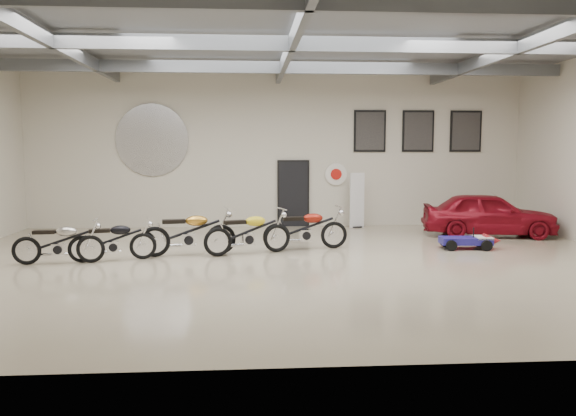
{
  "coord_description": "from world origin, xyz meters",
  "views": [
    {
      "loc": [
        -0.92,
        -12.22,
        2.51
      ],
      "look_at": [
        0.0,
        1.2,
        1.1
      ],
      "focal_mm": 35.0,
      "sensor_mm": 36.0,
      "label": 1
    }
  ],
  "objects": [
    {
      "name": "door",
      "position": [
        0.5,
        5.95,
        1.05
      ],
      "size": [
        0.92,
        0.08,
        2.1
      ],
      "primitive_type": "cube",
      "color": "black",
      "rests_on": "back_wall"
    },
    {
      "name": "ceiling",
      "position": [
        0.0,
        0.0,
        5.0
      ],
      "size": [
        16.0,
        12.0,
        0.01
      ],
      "primitive_type": "cube",
      "color": "slate",
      "rests_on": "back_wall"
    },
    {
      "name": "poster_right",
      "position": [
        6.2,
        5.96,
        3.1
      ],
      "size": [
        1.05,
        0.08,
        1.35
      ],
      "primitive_type": null,
      "color": "black",
      "rests_on": "back_wall"
    },
    {
      "name": "oil_sign",
      "position": [
        1.9,
        5.95,
        1.7
      ],
      "size": [
        0.72,
        0.1,
        0.72
      ],
      "primitive_type": null,
      "color": "white",
      "rests_on": "back_wall"
    },
    {
      "name": "motorcycle_yellow",
      "position": [
        -0.97,
        1.1,
        0.55
      ],
      "size": [
        2.22,
        1.3,
        1.1
      ],
      "primitive_type": null,
      "rotation": [
        0.0,
        0.0,
        0.32
      ],
      "color": "silver",
      "rests_on": "floor"
    },
    {
      "name": "banner_stand",
      "position": [
        2.52,
        5.5,
        0.9
      ],
      "size": [
        0.52,
        0.32,
        1.8
      ],
      "primitive_type": null,
      "rotation": [
        0.0,
        0.0,
        0.26
      ],
      "color": "white",
      "rests_on": "floor"
    },
    {
      "name": "motorcycle_gold",
      "position": [
        -2.38,
        1.04,
        0.58
      ],
      "size": [
        2.3,
        1.07,
        1.15
      ],
      "primitive_type": null,
      "rotation": [
        0.0,
        0.0,
        0.18
      ],
      "color": "silver",
      "rests_on": "floor"
    },
    {
      "name": "motorcycle_silver",
      "position": [
        -5.12,
        0.24,
        0.5
      ],
      "size": [
        1.96,
        0.75,
        1.0
      ],
      "primitive_type": null,
      "rotation": [
        0.0,
        0.0,
        0.08
      ],
      "color": "silver",
      "rests_on": "floor"
    },
    {
      "name": "motorcycle_black",
      "position": [
        -4.0,
        0.49,
        0.49
      ],
      "size": [
        1.96,
        1.0,
        0.97
      ],
      "primitive_type": null,
      "rotation": [
        0.0,
        0.0,
        0.23
      ],
      "color": "silver",
      "rests_on": "floor"
    },
    {
      "name": "poster_mid",
      "position": [
        4.6,
        5.96,
        3.1
      ],
      "size": [
        1.05,
        0.08,
        1.35
      ],
      "primitive_type": null,
      "color": "black",
      "rests_on": "back_wall"
    },
    {
      "name": "poster_left",
      "position": [
        3.0,
        5.96,
        3.1
      ],
      "size": [
        1.05,
        0.08,
        1.35
      ],
      "primitive_type": null,
      "color": "black",
      "rests_on": "back_wall"
    },
    {
      "name": "motorcycle_red",
      "position": [
        0.47,
        1.65,
        0.55
      ],
      "size": [
        2.19,
        0.93,
        1.1
      ],
      "primitive_type": null,
      "rotation": [
        0.0,
        0.0,
        0.13
      ],
      "color": "silver",
      "rests_on": "floor"
    },
    {
      "name": "logo_plaque",
      "position": [
        -4.0,
        5.95,
        2.8
      ],
      "size": [
        2.3,
        0.06,
        1.16
      ],
      "primitive_type": null,
      "color": "silver",
      "rests_on": "back_wall"
    },
    {
      "name": "floor",
      "position": [
        0.0,
        0.0,
        0.0
      ],
      "size": [
        16.0,
        12.0,
        0.01
      ],
      "primitive_type": "cube",
      "color": "tan",
      "rests_on": "ground"
    },
    {
      "name": "ceiling_beams",
      "position": [
        0.0,
        0.0,
        4.75
      ],
      "size": [
        15.8,
        11.8,
        0.32
      ],
      "primitive_type": null,
      "color": "slate",
      "rests_on": "ceiling"
    },
    {
      "name": "back_wall",
      "position": [
        0.0,
        6.0,
        2.5
      ],
      "size": [
        16.0,
        0.02,
        5.0
      ],
      "primitive_type": "cube",
      "color": "beige",
      "rests_on": "floor"
    },
    {
      "name": "vintage_car",
      "position": [
        6.0,
        3.51,
        0.64
      ],
      "size": [
        2.2,
        3.96,
        1.28
      ],
      "primitive_type": "imported",
      "rotation": [
        0.0,
        0.0,
        1.38
      ],
      "color": "maroon",
      "rests_on": "floor"
    },
    {
      "name": "go_kart",
      "position": [
        4.65,
        1.43,
        0.28
      ],
      "size": [
        1.6,
        0.82,
        0.56
      ],
      "primitive_type": null,
      "rotation": [
        0.0,
        0.0,
        -0.08
      ],
      "color": "navy",
      "rests_on": "floor"
    }
  ]
}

